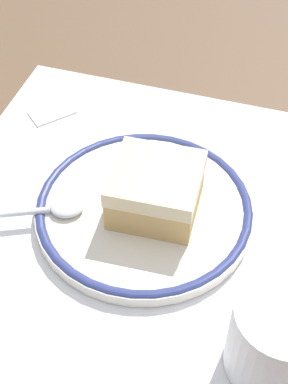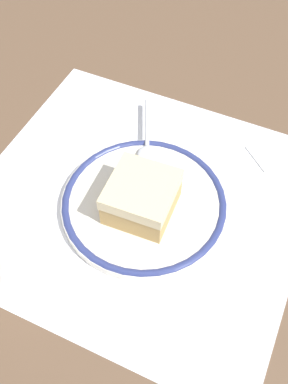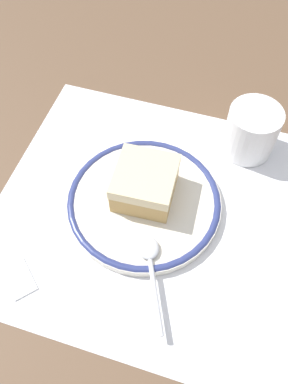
{
  "view_description": "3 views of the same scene",
  "coord_description": "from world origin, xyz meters",
  "px_view_note": "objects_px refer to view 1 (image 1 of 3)",
  "views": [
    {
      "loc": [
        0.34,
        0.12,
        0.43
      ],
      "look_at": [
        -0.01,
        0.01,
        0.03
      ],
      "focal_mm": 54.53,
      "sensor_mm": 36.0,
      "label": 1
    },
    {
      "loc": [
        -0.14,
        0.3,
        0.48
      ],
      "look_at": [
        -0.01,
        0.01,
        0.03
      ],
      "focal_mm": 41.7,
      "sensor_mm": 36.0,
      "label": 2
    },
    {
      "loc": [
        0.07,
        -0.27,
        0.48
      ],
      "look_at": [
        -0.01,
        0.01,
        0.03
      ],
      "focal_mm": 37.8,
      "sensor_mm": 36.0,
      "label": 3
    }
  ],
  "objects_px": {
    "plate": "(144,209)",
    "spoon": "(47,209)",
    "cup": "(277,342)",
    "sugar_packet": "(52,110)",
    "cake_slice": "(156,190)"
  },
  "relations": [
    {
      "from": "plate",
      "to": "cake_slice",
      "type": "bearing_deg",
      "value": 99.81
    },
    {
      "from": "cake_slice",
      "to": "spoon",
      "type": "height_order",
      "value": "cake_slice"
    },
    {
      "from": "plate",
      "to": "spoon",
      "type": "xyz_separation_m",
      "value": [
        0.03,
        -0.09,
        0.01
      ]
    },
    {
      "from": "spoon",
      "to": "cup",
      "type": "xyz_separation_m",
      "value": [
        0.08,
        0.23,
        0.02
      ]
    },
    {
      "from": "cup",
      "to": "sugar_packet",
      "type": "relative_size",
      "value": 1.51
    },
    {
      "from": "cake_slice",
      "to": "sugar_packet",
      "type": "height_order",
      "value": "cake_slice"
    },
    {
      "from": "spoon",
      "to": "plate",
      "type": "bearing_deg",
      "value": 112.08
    },
    {
      "from": "plate",
      "to": "cup",
      "type": "height_order",
      "value": "cup"
    },
    {
      "from": "plate",
      "to": "cup",
      "type": "distance_m",
      "value": 0.19
    },
    {
      "from": "spoon",
      "to": "cup",
      "type": "relative_size",
      "value": 1.59
    },
    {
      "from": "plate",
      "to": "cup",
      "type": "bearing_deg",
      "value": 50.27
    },
    {
      "from": "cake_slice",
      "to": "spoon",
      "type": "bearing_deg",
      "value": -69.23
    },
    {
      "from": "cup",
      "to": "sugar_packet",
      "type": "distance_m",
      "value": 0.37
    },
    {
      "from": "plate",
      "to": "spoon",
      "type": "height_order",
      "value": "spoon"
    },
    {
      "from": "plate",
      "to": "cup",
      "type": "relative_size",
      "value": 2.79
    }
  ]
}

